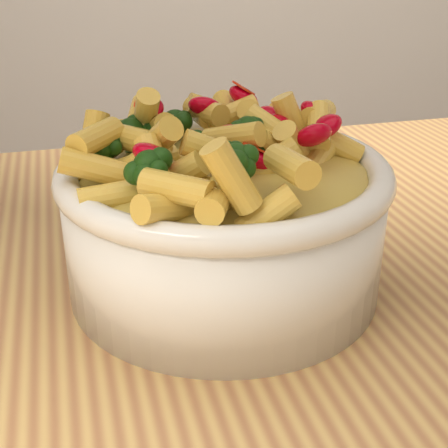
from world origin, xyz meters
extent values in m
cube|color=tan|center=(0.00, 0.00, 0.88)|extent=(1.20, 0.80, 0.04)
cylinder|color=white|center=(0.09, 0.06, 0.94)|extent=(0.21, 0.21, 0.08)
ellipsoid|color=white|center=(0.09, 0.06, 0.92)|extent=(0.20, 0.20, 0.03)
torus|color=white|center=(0.09, 0.06, 0.98)|extent=(0.22, 0.22, 0.02)
ellipsoid|color=#EAD150|center=(0.09, 0.06, 0.98)|extent=(0.19, 0.19, 0.02)
camera|label=1|loc=(0.00, -0.31, 1.13)|focal=50.00mm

